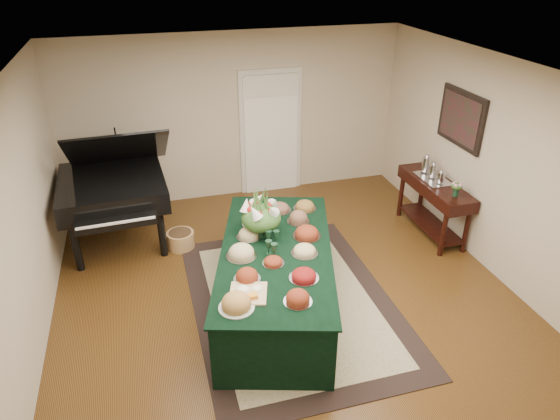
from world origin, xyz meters
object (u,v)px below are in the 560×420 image
object	(u,v)px
mahogany_sideboard	(435,194)
buffet_table	(276,279)
floral_centerpiece	(261,213)
grand_piano	(113,187)

from	to	relation	value
mahogany_sideboard	buffet_table	bearing A→B (deg)	-158.60
buffet_table	floral_centerpiece	size ratio (longest dim) A/B	5.92
buffet_table	grand_piano	bearing A→B (deg)	130.71
buffet_table	mahogany_sideboard	bearing A→B (deg)	21.40
floral_centerpiece	mahogany_sideboard	world-z (taller)	floral_centerpiece
grand_piano	mahogany_sideboard	world-z (taller)	grand_piano
floral_centerpiece	grand_piano	size ratio (longest dim) A/B	0.28
buffet_table	grand_piano	distance (m)	2.76
buffet_table	floral_centerpiece	world-z (taller)	floral_centerpiece
grand_piano	floral_centerpiece	bearing A→B (deg)	-44.85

